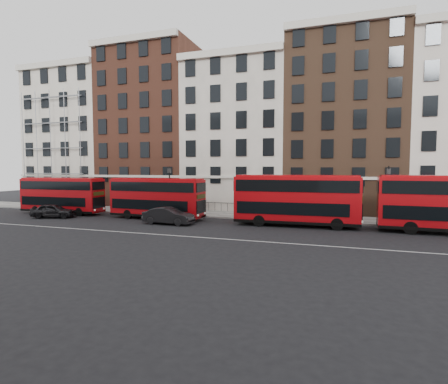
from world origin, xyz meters
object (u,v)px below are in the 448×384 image
(bus_c, at_px, (296,199))
(car_rear, at_px, (53,211))
(bus_a, at_px, (62,195))
(traffic_light, at_px, (447,201))
(car_front, at_px, (168,216))
(bus_b, at_px, (157,197))

(bus_c, bearing_deg, car_rear, -175.16)
(bus_a, relative_size, traffic_light, 3.04)
(bus_a, height_order, traffic_light, bus_a)
(car_rear, height_order, traffic_light, traffic_light)
(car_rear, bearing_deg, car_front, -108.32)
(bus_c, bearing_deg, bus_b, 178.24)
(bus_b, xyz_separation_m, car_front, (2.77, -2.70, -1.47))
(bus_c, relative_size, car_rear, 2.51)
(bus_a, height_order, bus_c, bus_c)
(bus_b, relative_size, bus_c, 0.91)
(bus_a, xyz_separation_m, car_rear, (1.55, -2.88, -1.48))
(car_rear, xyz_separation_m, car_front, (13.50, 0.18, 0.04))
(bus_b, bearing_deg, bus_c, 2.35)
(bus_a, relative_size, bus_b, 0.98)
(bus_b, height_order, car_front, bus_b)
(bus_c, distance_m, traffic_light, 13.05)
(bus_c, bearing_deg, bus_a, 178.25)
(bus_a, distance_m, bus_b, 12.28)
(bus_c, bearing_deg, car_front, -168.47)
(bus_c, height_order, car_rear, bus_c)
(car_rear, distance_m, traffic_light, 38.13)
(car_rear, bearing_deg, bus_a, 9.11)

